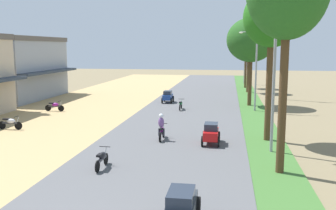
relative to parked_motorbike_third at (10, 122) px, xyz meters
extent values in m
cube|color=#999EA8|center=(-8.42, 15.70, 2.65)|extent=(6.65, 11.82, 6.40)
cube|color=#2D3847|center=(-4.50, 15.70, 2.52)|extent=(1.20, 11.82, 0.25)
cube|color=#59514C|center=(-8.42, 15.70, 6.10)|extent=(6.85, 12.02, 0.50)
cylinder|color=black|center=(0.59, 0.00, -0.21)|extent=(0.56, 0.06, 0.56)
cylinder|color=black|center=(-0.65, 0.00, -0.21)|extent=(0.56, 0.06, 0.56)
cube|color=#333338|center=(-0.03, 0.00, -0.03)|extent=(1.12, 0.12, 0.12)
ellipsoid|color=silver|center=(0.05, 0.00, 0.11)|extent=(0.64, 0.28, 0.32)
cube|color=black|center=(-0.31, 0.00, 0.23)|extent=(0.44, 0.20, 0.10)
cylinder|color=#A5A8AD|center=(0.53, 0.00, 0.06)|extent=(0.26, 0.05, 0.68)
cylinder|color=black|center=(0.47, 0.00, 0.43)|extent=(0.04, 0.54, 0.04)
cylinder|color=black|center=(0.22, 7.76, -0.21)|extent=(0.56, 0.06, 0.56)
cylinder|color=black|center=(-1.02, 7.76, -0.21)|extent=(0.56, 0.06, 0.56)
cube|color=#333338|center=(-0.40, 7.76, -0.03)|extent=(1.12, 0.12, 0.12)
ellipsoid|color=#8C1E8C|center=(-0.32, 7.76, 0.11)|extent=(0.64, 0.28, 0.32)
cube|color=black|center=(-0.68, 7.76, 0.23)|extent=(0.44, 0.20, 0.10)
cylinder|color=#A5A8AD|center=(0.16, 7.76, 0.06)|extent=(0.26, 0.05, 0.68)
cylinder|color=black|center=(0.10, 7.76, 0.43)|extent=(0.04, 0.54, 0.04)
cylinder|color=#4C351E|center=(17.39, -6.65, 3.01)|extent=(0.37, 0.37, 7.00)
cylinder|color=#4C351E|center=(17.42, -0.34, 2.74)|extent=(0.40, 0.40, 6.46)
ellipsoid|color=#226518|center=(17.42, -0.34, 6.94)|extent=(3.37, 3.37, 3.53)
cylinder|color=#4C351E|center=(17.05, 14.09, 2.11)|extent=(0.38, 0.38, 5.22)
ellipsoid|color=#24551D|center=(17.05, 14.09, 5.90)|extent=(4.73, 4.73, 4.29)
cylinder|color=#4C351E|center=(17.43, 25.59, 2.19)|extent=(0.41, 0.41, 5.36)
ellipsoid|color=#225217|center=(17.43, 25.59, 5.88)|extent=(3.38, 3.38, 3.68)
cylinder|color=#4C351E|center=(17.31, 31.11, 2.06)|extent=(0.28, 0.28, 5.10)
ellipsoid|color=#236617|center=(17.31, 31.11, 5.60)|extent=(2.87, 2.87, 3.61)
cylinder|color=gray|center=(17.38, -3.07, 3.74)|extent=(0.16, 0.16, 8.47)
cylinder|color=gray|center=(17.38, 10.86, 3.10)|extent=(0.16, 0.16, 7.19)
cylinder|color=gray|center=(16.68, 10.86, 6.54)|extent=(1.40, 0.08, 0.08)
ellipsoid|color=silver|center=(15.98, 10.86, 6.47)|extent=(0.36, 0.20, 0.14)
cylinder|color=gray|center=(18.08, 10.86, 6.54)|extent=(1.40, 0.08, 0.08)
ellipsoid|color=silver|center=(18.78, 10.86, 6.47)|extent=(0.36, 0.20, 0.14)
cylinder|color=gray|center=(17.38, 37.13, 3.47)|extent=(0.16, 0.16, 7.93)
cylinder|color=gray|center=(16.68, 37.13, 7.28)|extent=(1.40, 0.08, 0.08)
ellipsoid|color=silver|center=(15.98, 37.13, 7.21)|extent=(0.36, 0.20, 0.14)
cylinder|color=gray|center=(18.08, 37.13, 7.28)|extent=(1.40, 0.08, 0.08)
ellipsoid|color=silver|center=(18.78, 37.13, 7.21)|extent=(0.36, 0.20, 0.14)
cylinder|color=brown|center=(20.93, 19.42, 3.88)|extent=(0.20, 0.20, 8.86)
cube|color=#473323|center=(20.93, 19.42, 7.81)|extent=(1.80, 0.10, 0.10)
cube|color=#282D33|center=(13.58, -12.65, 0.10)|extent=(0.88, 2.25, 0.44)
cube|color=#232B38|center=(13.58, -12.75, 0.52)|extent=(0.81, 1.30, 0.40)
cylinder|color=black|center=(14.07, -11.84, -0.15)|extent=(0.11, 0.64, 0.64)
cylinder|color=black|center=(13.08, -11.84, -0.15)|extent=(0.11, 0.64, 0.64)
cube|color=red|center=(14.03, -1.93, 0.11)|extent=(0.84, 1.95, 0.50)
cube|color=#232B38|center=(14.03, -1.88, 0.56)|extent=(0.77, 1.10, 0.40)
cylinder|color=black|center=(14.50, -2.63, -0.17)|extent=(0.10, 0.60, 0.60)
cylinder|color=black|center=(13.56, -2.63, -0.17)|extent=(0.10, 0.60, 0.60)
cylinder|color=black|center=(14.50, -1.23, -0.17)|extent=(0.10, 0.60, 0.60)
cylinder|color=black|center=(13.56, -1.23, -0.17)|extent=(0.10, 0.60, 0.60)
cube|color=navy|center=(8.82, 14.62, 0.11)|extent=(0.84, 1.95, 0.50)
cube|color=#232B38|center=(8.82, 14.57, 0.56)|extent=(0.77, 1.10, 0.40)
cylinder|color=black|center=(8.35, 15.32, -0.17)|extent=(0.10, 0.60, 0.60)
cylinder|color=black|center=(9.29, 15.32, -0.17)|extent=(0.10, 0.60, 0.60)
cylinder|color=black|center=(8.35, 13.92, -0.17)|extent=(0.10, 0.60, 0.60)
cylinder|color=black|center=(9.29, 13.92, -0.17)|extent=(0.10, 0.60, 0.60)
cylinder|color=black|center=(9.15, -6.82, -0.19)|extent=(0.06, 0.56, 0.56)
cylinder|color=black|center=(9.15, -8.06, -0.19)|extent=(0.06, 0.56, 0.56)
cube|color=#333338|center=(9.15, -7.44, -0.01)|extent=(0.12, 1.12, 0.12)
ellipsoid|color=black|center=(9.15, -7.36, 0.13)|extent=(0.28, 0.64, 0.32)
cube|color=black|center=(9.15, -7.72, 0.25)|extent=(0.20, 0.44, 0.10)
cylinder|color=#A5A8AD|center=(9.15, -6.88, 0.08)|extent=(0.05, 0.26, 0.68)
cylinder|color=black|center=(9.15, -6.94, 0.45)|extent=(0.54, 0.04, 0.04)
cylinder|color=black|center=(10.96, -0.72, -0.19)|extent=(0.06, 0.56, 0.56)
cylinder|color=black|center=(10.96, -1.96, -0.19)|extent=(0.06, 0.56, 0.56)
cube|color=#333338|center=(10.96, -1.34, -0.01)|extent=(0.12, 1.12, 0.12)
ellipsoid|color=#8C1E8C|center=(10.96, -1.26, 0.13)|extent=(0.28, 0.64, 0.32)
cube|color=black|center=(10.96, -1.62, 0.25)|extent=(0.20, 0.44, 0.10)
cylinder|color=#A5A8AD|center=(10.96, -0.78, 0.08)|extent=(0.05, 0.26, 0.68)
cylinder|color=black|center=(10.96, -0.84, 0.45)|extent=(0.54, 0.04, 0.04)
ellipsoid|color=#724C8C|center=(10.96, -1.54, 0.65)|extent=(0.36, 0.28, 0.64)
sphere|color=white|center=(10.96, -1.50, 1.05)|extent=(0.28, 0.28, 0.28)
cylinder|color=#2D2D38|center=(10.82, -1.44, 0.01)|extent=(0.12, 0.12, 0.48)
cylinder|color=#2D2D38|center=(11.10, -1.44, 0.01)|extent=(0.12, 0.12, 0.48)
cylinder|color=black|center=(10.70, 10.87, -0.19)|extent=(0.06, 0.56, 0.56)
cylinder|color=black|center=(10.70, 9.63, -0.19)|extent=(0.06, 0.56, 0.56)
cube|color=#333338|center=(10.70, 10.25, -0.01)|extent=(0.12, 1.12, 0.12)
ellipsoid|color=#14722D|center=(10.70, 10.33, 0.13)|extent=(0.28, 0.64, 0.32)
cube|color=black|center=(10.70, 9.97, 0.25)|extent=(0.20, 0.44, 0.10)
cylinder|color=#A5A8AD|center=(10.70, 10.81, 0.08)|extent=(0.05, 0.26, 0.68)
cylinder|color=black|center=(10.70, 10.75, 0.45)|extent=(0.54, 0.04, 0.04)
camera|label=1|loc=(14.98, -24.27, 5.20)|focal=41.12mm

